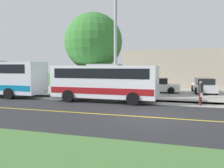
{
  "coord_description": "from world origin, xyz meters",
  "views": [
    {
      "loc": [
        11.97,
        1.76,
        2.66
      ],
      "look_at": [
        -3.5,
        -3.01,
        1.4
      ],
      "focal_mm": 37.57,
      "sensor_mm": 36.0,
      "label": 1
    }
  ],
  "objects_px": {
    "shuttle_bus_front": "(105,81)",
    "street_light_pole": "(115,37)",
    "pedestrian_with_bags": "(201,92)",
    "parked_car_far": "(204,86)",
    "parked_car_near": "(157,86)",
    "commercial_building": "(201,68)",
    "tree_curbside": "(93,42)"
  },
  "relations": [
    {
      "from": "pedestrian_with_bags",
      "to": "street_light_pole",
      "type": "xyz_separation_m",
      "value": [
        -0.08,
        -6.06,
        3.88
      ]
    },
    {
      "from": "parked_car_far",
      "to": "street_light_pole",
      "type": "bearing_deg",
      "value": -41.15
    },
    {
      "from": "tree_curbside",
      "to": "commercial_building",
      "type": "relative_size",
      "value": 0.38
    },
    {
      "from": "street_light_pole",
      "to": "parked_car_near",
      "type": "bearing_deg",
      "value": 160.78
    },
    {
      "from": "commercial_building",
      "to": "parked_car_far",
      "type": "bearing_deg",
      "value": -1.85
    },
    {
      "from": "parked_car_far",
      "to": "shuttle_bus_front",
      "type": "bearing_deg",
      "value": -42.58
    },
    {
      "from": "shuttle_bus_front",
      "to": "street_light_pole",
      "type": "xyz_separation_m",
      "value": [
        -0.37,
        0.7,
        3.21
      ]
    },
    {
      "from": "shuttle_bus_front",
      "to": "commercial_building",
      "type": "relative_size",
      "value": 0.41
    },
    {
      "from": "commercial_building",
      "to": "parked_car_near",
      "type": "bearing_deg",
      "value": -26.21
    },
    {
      "from": "parked_car_far",
      "to": "parked_car_near",
      "type": "bearing_deg",
      "value": -76.32
    },
    {
      "from": "tree_curbside",
      "to": "pedestrian_with_bags",
      "type": "bearing_deg",
      "value": 73.54
    },
    {
      "from": "parked_car_near",
      "to": "parked_car_far",
      "type": "bearing_deg",
      "value": 103.68
    },
    {
      "from": "parked_car_near",
      "to": "commercial_building",
      "type": "xyz_separation_m",
      "value": [
        -9.74,
        4.8,
        1.62
      ]
    },
    {
      "from": "tree_curbside",
      "to": "commercial_building",
      "type": "distance_m",
      "value": 17.31
    },
    {
      "from": "pedestrian_with_bags",
      "to": "parked_car_far",
      "type": "distance_m",
      "value": 8.0
    },
    {
      "from": "pedestrian_with_bags",
      "to": "parked_car_far",
      "type": "height_order",
      "value": "pedestrian_with_bags"
    },
    {
      "from": "parked_car_near",
      "to": "parked_car_far",
      "type": "relative_size",
      "value": 0.99
    },
    {
      "from": "parked_car_near",
      "to": "street_light_pole",
      "type": "bearing_deg",
      "value": -19.22
    },
    {
      "from": "shuttle_bus_front",
      "to": "street_light_pole",
      "type": "bearing_deg",
      "value": 118.16
    },
    {
      "from": "street_light_pole",
      "to": "parked_car_near",
      "type": "xyz_separation_m",
      "value": [
        -6.77,
        2.36,
        -4.07
      ]
    },
    {
      "from": "parked_car_far",
      "to": "tree_curbside",
      "type": "relative_size",
      "value": 0.62
    },
    {
      "from": "pedestrian_with_bags",
      "to": "parked_car_near",
      "type": "bearing_deg",
      "value": -151.67
    },
    {
      "from": "shuttle_bus_front",
      "to": "tree_curbside",
      "type": "distance_m",
      "value": 4.78
    },
    {
      "from": "shuttle_bus_front",
      "to": "parked_car_near",
      "type": "height_order",
      "value": "shuttle_bus_front"
    },
    {
      "from": "pedestrian_with_bags",
      "to": "street_light_pole",
      "type": "height_order",
      "value": "street_light_pole"
    },
    {
      "from": "pedestrian_with_bags",
      "to": "commercial_building",
      "type": "xyz_separation_m",
      "value": [
        -16.6,
        1.1,
        1.44
      ]
    },
    {
      "from": "shuttle_bus_front",
      "to": "tree_curbside",
      "type": "xyz_separation_m",
      "value": [
        -2.89,
        -2.03,
        3.22
      ]
    },
    {
      "from": "parked_car_near",
      "to": "parked_car_far",
      "type": "distance_m",
      "value": 4.65
    },
    {
      "from": "shuttle_bus_front",
      "to": "commercial_building",
      "type": "xyz_separation_m",
      "value": [
        -16.89,
        7.86,
        0.77
      ]
    },
    {
      "from": "street_light_pole",
      "to": "parked_car_far",
      "type": "bearing_deg",
      "value": 138.85
    },
    {
      "from": "shuttle_bus_front",
      "to": "parked_car_near",
      "type": "relative_size",
      "value": 1.77
    },
    {
      "from": "shuttle_bus_front",
      "to": "commercial_building",
      "type": "distance_m",
      "value": 18.64
    }
  ]
}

